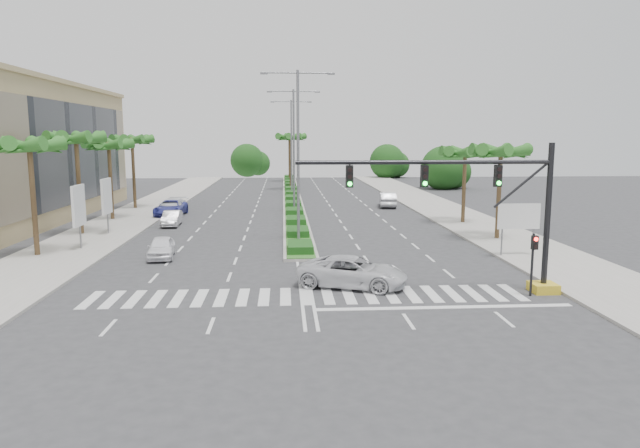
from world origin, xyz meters
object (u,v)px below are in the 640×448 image
object	(u,v)px
car_parked_a	(161,247)
car_parked_d	(172,207)
car_parked_c	(171,208)
car_parked_b	(172,218)
car_right	(388,200)
car_crossing	(353,272)

from	to	relation	value
car_parked_a	car_parked_d	xyz separation A→B (m)	(-3.13, 19.86, 0.12)
car_parked_a	car_parked_c	distance (m)	19.57
car_parked_c	car_parked_d	distance (m)	0.55
car_parked_d	car_parked_a	bearing A→B (deg)	-75.55
car_parked_a	car_parked_b	distance (m)	13.23
car_parked_a	car_right	distance (m)	31.34
car_parked_b	car_parked_a	bearing A→B (deg)	-83.56
car_parked_d	car_right	xyz separation A→B (m)	(21.97, 5.19, 0.02)
car_parked_d	car_crossing	xyz separation A→B (m)	(14.18, -27.52, -0.01)
car_parked_a	car_crossing	xyz separation A→B (m)	(11.05, -7.66, 0.11)
car_parked_c	car_crossing	bearing A→B (deg)	-61.39
car_parked_a	car_parked_d	world-z (taller)	car_parked_d
car_crossing	car_parked_a	bearing A→B (deg)	75.13
car_parked_b	car_right	distance (m)	23.90
car_parked_b	car_crossing	bearing A→B (deg)	-59.75
car_parked_c	car_parked_a	bearing A→B (deg)	-79.91
car_parked_d	car_crossing	distance (m)	30.96
car_crossing	car_parked_d	bearing A→B (deg)	47.12
car_parked_a	car_crossing	bearing A→B (deg)	-41.07
car_parked_c	car_right	xyz separation A→B (m)	(21.97, 5.74, 0.04)
car_parked_b	car_parked_c	size ratio (longest dim) A/B	0.71
car_parked_d	car_right	world-z (taller)	car_right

